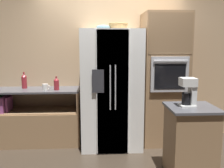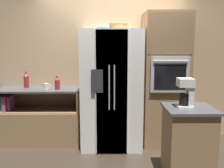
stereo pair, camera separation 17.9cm
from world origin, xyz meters
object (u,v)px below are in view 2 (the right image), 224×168
Objects in this scene: wicker_basket at (119,26)px; fruit_bowl at (104,27)px; mug at (46,87)px; coffee_maker at (187,92)px; bottle_tall at (26,80)px; wall_oven at (165,79)px; refrigerator at (111,89)px; bottle_short at (57,83)px.

wicker_basket reaches higher than fruit_bowl.
wicker_basket is 2.41× the size of mug.
fruit_bowl is 1.75× the size of mug.
bottle_tall is at bearing 151.40° from coffee_maker.
coffee_maker is (1.97, -1.08, 0.12)m from mug.
wall_oven is 7.87× the size of bottle_tall.
refrigerator is 1.01m from wicker_basket.
mug is at bearing -177.60° from wicker_basket.
bottle_short is at bearing 6.40° from mug.
bottle_tall is 0.77× the size of coffee_maker.
wicker_basket reaches higher than mug.
wall_oven is 1.78m from bottle_short.
fruit_bowl is at bearing 157.41° from refrigerator.
bottle_short is 0.62× the size of coffee_maker.
wall_oven is 6.09× the size of coffee_maker.
mug is at bearing 151.25° from coffee_maker.
mug is (-0.94, -0.03, -0.95)m from fruit_bowl.
wicker_basket reaches higher than refrigerator.
fruit_bowl is at bearing 132.76° from coffee_maker.
coffee_maker is (1.02, -1.11, -0.83)m from fruit_bowl.
wall_oven is at bearing 1.72° from fruit_bowl.
fruit_bowl is at bearing -178.28° from wall_oven.
wall_oven reaches higher than wicker_basket.
fruit_bowl is 1.18m from bottle_short.
fruit_bowl is at bearing -175.43° from wicker_basket.
wicker_basket is at bearing -179.18° from wall_oven.
bottle_tall is 1.24× the size of bottle_short.
mug is 0.36× the size of coffee_maker.
wicker_basket is at bearing 124.73° from coffee_maker.
mug is (-1.07, 0.02, 0.04)m from refrigerator.
bottle_short reaches higher than mug.
coffee_maker is at bearing -89.24° from wall_oven.
wicker_basket is 1.53m from mug.
mug is (-0.18, -0.02, -0.05)m from bottle_short.
wall_oven is 16.80× the size of mug.
wicker_basket reaches higher than coffee_maker.
bottle_short is 1.72× the size of mug.
fruit_bowl reaches higher than mug.
bottle_short is at bearing 148.47° from coffee_maker.
refrigerator reaches higher than bottle_tall.
bottle_tall is 0.45m from mug.
coffee_maker is (2.36, -1.28, 0.05)m from bottle_tall.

